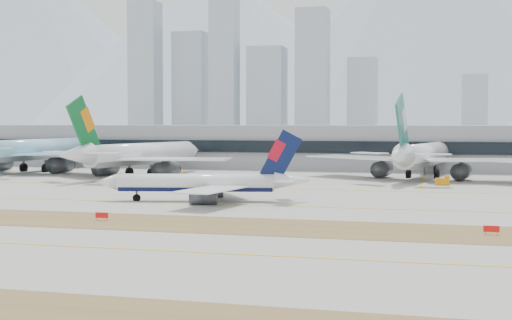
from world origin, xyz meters
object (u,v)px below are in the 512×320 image
(taxiing_airliner, at_px, (204,184))
(widebody_eva, at_px, (138,156))
(widebody_korean, at_px, (32,151))
(widebody_cathay, at_px, (422,157))
(terminal, at_px, (332,146))

(taxiing_airliner, bearing_deg, widebody_eva, -67.02)
(taxiing_airliner, relative_size, widebody_korean, 0.62)
(taxiing_airliner, height_order, widebody_eva, widebody_eva)
(widebody_korean, xyz_separation_m, widebody_eva, (41.25, -10.20, -0.46))
(widebody_cathay, bearing_deg, widebody_eva, 110.60)
(widebody_korean, height_order, widebody_eva, widebody_korean)
(widebody_korean, xyz_separation_m, widebody_cathay, (122.44, 3.15, -0.40))
(widebody_korean, relative_size, terminal, 0.25)
(taxiing_airliner, xyz_separation_m, terminal, (9.48, 115.55, 3.95))
(widebody_eva, height_order, widebody_cathay, widebody_cathay)
(widebody_korean, distance_m, terminal, 102.26)
(widebody_cathay, relative_size, terminal, 0.23)
(terminal, bearing_deg, widebody_korean, -152.16)
(widebody_eva, bearing_deg, widebody_cathay, -66.49)
(widebody_korean, relative_size, widebody_eva, 1.10)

